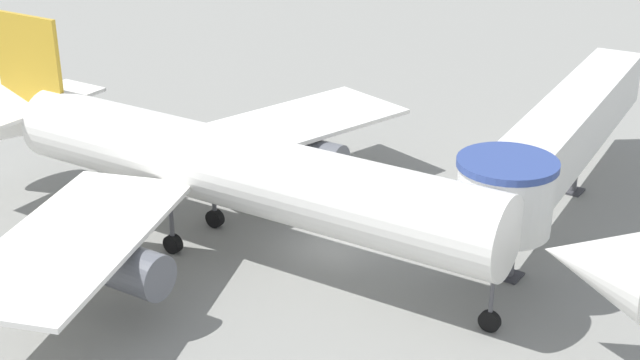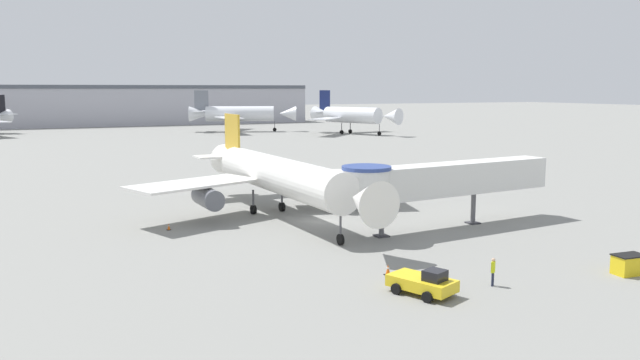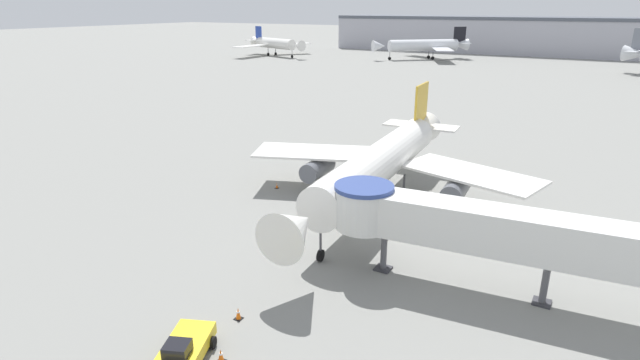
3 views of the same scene
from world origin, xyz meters
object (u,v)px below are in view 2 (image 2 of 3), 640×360
at_px(traffic_cone_near_nose, 388,270).
at_px(main_airplane, 277,176).
at_px(background_jet_gray_tail, 238,114).
at_px(service_container_yellow, 629,264).
at_px(traffic_cone_port_wing, 169,227).
at_px(background_jet_navy_tail, 351,115).
at_px(pushback_tug_yellow, 423,283).
at_px(ground_crew_marshaller, 493,270).
at_px(jet_bridge, 437,180).
at_px(traffic_cone_apron_front, 438,281).

bearing_deg(traffic_cone_near_nose, main_airplane, 89.98).
bearing_deg(background_jet_gray_tail, main_airplane, -175.80).
relative_size(service_container_yellow, traffic_cone_near_nose, 2.96).
height_order(main_airplane, traffic_cone_port_wing, main_airplane).
bearing_deg(traffic_cone_near_nose, background_jet_navy_tail, 63.80).
distance_m(main_airplane, pushback_tug_yellow, 25.72).
height_order(ground_crew_marshaller, background_jet_navy_tail, background_jet_navy_tail).
distance_m(main_airplane, jet_bridge, 15.47).
bearing_deg(service_container_yellow, traffic_cone_port_wing, 134.25).
bearing_deg(service_container_yellow, traffic_cone_apron_front, 166.78).
xyz_separation_m(ground_crew_marshaller, background_jet_navy_tail, (53.20, 122.73, 4.16)).
bearing_deg(traffic_cone_port_wing, background_jet_navy_tail, 54.99).
distance_m(main_airplane, traffic_cone_apron_front, 24.96).
xyz_separation_m(traffic_cone_apron_front, background_jet_navy_tail, (56.45, 121.42, 4.84)).
relative_size(pushback_tug_yellow, traffic_cone_port_wing, 7.53).
bearing_deg(ground_crew_marshaller, traffic_cone_near_nose, -82.33).
bearing_deg(main_airplane, jet_bridge, -47.72).
relative_size(traffic_cone_near_nose, background_jet_navy_tail, 0.03).
distance_m(traffic_cone_apron_front, ground_crew_marshaller, 3.57).
bearing_deg(traffic_cone_apron_front, jet_bridge, 55.61).
bearing_deg(traffic_cone_apron_front, background_jet_navy_tail, 65.06).
height_order(jet_bridge, pushback_tug_yellow, jet_bridge).
bearing_deg(pushback_tug_yellow, service_container_yellow, -31.14).
distance_m(service_container_yellow, background_jet_gray_tail, 147.72).
height_order(service_container_yellow, traffic_cone_apron_front, service_container_yellow).
xyz_separation_m(jet_bridge, service_container_yellow, (3.83, -16.90, -3.74)).
relative_size(traffic_cone_port_wing, ground_crew_marshaller, 0.33).
height_order(main_airplane, background_jet_gray_tail, background_jet_gray_tail).
xyz_separation_m(main_airplane, jet_bridge, (11.03, -10.85, 0.38)).
distance_m(ground_crew_marshaller, background_jet_navy_tail, 133.83).
relative_size(ground_crew_marshaller, background_jet_navy_tail, 0.06).
relative_size(traffic_cone_port_wing, traffic_cone_apron_front, 0.76).
distance_m(traffic_cone_port_wing, traffic_cone_near_nose, 22.48).
relative_size(main_airplane, pushback_tug_yellow, 7.46).
bearing_deg(jet_bridge, background_jet_navy_tail, 61.04).
relative_size(traffic_cone_port_wing, background_jet_navy_tail, 0.02).
xyz_separation_m(pushback_tug_yellow, traffic_cone_near_nose, (0.08, 4.33, -0.38)).
xyz_separation_m(main_airplane, ground_crew_marshaller, (4.85, -25.94, -3.00)).
bearing_deg(service_container_yellow, ground_crew_marshaller, 169.78).
height_order(pushback_tug_yellow, background_jet_navy_tail, background_jet_navy_tail).
xyz_separation_m(background_jet_navy_tail, background_jet_gray_tail, (-25.44, 22.04, -0.02)).
xyz_separation_m(traffic_cone_apron_front, background_jet_gray_tail, (31.02, 143.46, 4.81)).
bearing_deg(service_container_yellow, main_airplane, 118.17).
distance_m(traffic_cone_apron_front, background_jet_navy_tail, 133.99).
height_order(pushback_tug_yellow, traffic_cone_near_nose, pushback_tug_yellow).
height_order(pushback_tug_yellow, traffic_cone_port_wing, pushback_tug_yellow).
bearing_deg(jet_bridge, main_airplane, 130.12).
relative_size(background_jet_navy_tail, background_jet_gray_tail, 0.93).
height_order(service_container_yellow, traffic_cone_near_nose, service_container_yellow).
bearing_deg(main_airplane, background_jet_gray_tail, 71.46).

